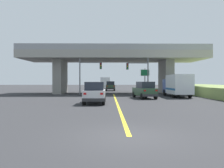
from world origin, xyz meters
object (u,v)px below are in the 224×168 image
Objects in this scene: suv_lead at (95,93)px; sedan_oncoming at (110,86)px; suv_crossing at (145,90)px; traffic_signal_farside at (87,72)px; highway_sign at (145,76)px; semi_truck_distant at (105,83)px; box_truck at (177,85)px; traffic_signal_nearside at (141,72)px.

suv_lead and sedan_oncoming have the same top height.
traffic_signal_farside reaches higher than suv_crossing.
suv_lead is 8.20m from suv_crossing.
traffic_signal_farside is at bearing -103.33° from sedan_oncoming.
highway_sign reaches higher than semi_truck_distant.
suv_lead is at bearing -116.90° from highway_sign.
box_truck reaches higher than suv_crossing.
traffic_signal_nearside is 1.01× the size of traffic_signal_farside.
semi_truck_distant reaches higher than sedan_oncoming.
semi_truck_distant is at bearing 108.88° from box_truck.
highway_sign is at bearing 11.36° from traffic_signal_farside.
traffic_signal_nearside is at bearing 140.11° from box_truck.
sedan_oncoming is 15.62m from traffic_signal_nearside.
semi_truck_distant reaches higher than box_truck.
sedan_oncoming is 1.07× the size of highway_sign.
traffic_signal_farside is 0.83× the size of semi_truck_distant.
traffic_signal_nearside reaches higher than suv_crossing.
traffic_signal_farside reaches higher than semi_truck_distant.
traffic_signal_farside is at bearing -179.88° from traffic_signal_nearside.
semi_truck_distant is (0.41, 37.49, 0.57)m from suv_lead.
suv_crossing is 0.85× the size of traffic_signal_nearside.
suv_lead is at bearing -141.08° from box_truck.
highway_sign reaches higher than sedan_oncoming.
traffic_signal_farside is 9.01m from highway_sign.
box_truck is 1.18× the size of traffic_signal_nearside.
box_truck is at bearing 17.60° from suv_crossing.
suv_lead is 12.37m from traffic_signal_farside.
semi_truck_distant is (-6.56, 23.73, -1.35)m from highway_sign.
suv_lead and suv_crossing have the same top height.
sedan_oncoming is at bearing 115.26° from box_truck.
suv_crossing is at bearing -99.63° from highway_sign.
semi_truck_distant is at bearing 102.43° from traffic_signal_nearside.
highway_sign is at bearing -67.89° from sedan_oncoming.
traffic_signal_farside is (-3.51, -14.82, 2.49)m from sedan_oncoming.
traffic_signal_farside is (-1.84, 11.98, 2.48)m from suv_lead.
semi_truck_distant reaches higher than suv_crossing.
traffic_signal_farside is (-12.20, 3.61, 1.95)m from box_truck.
traffic_signal_nearside reaches higher than highway_sign.
suv_crossing is 0.71× the size of semi_truck_distant.
suv_crossing and sedan_oncoming have the same top height.
traffic_signal_nearside is (-4.34, 3.63, 1.93)m from box_truck.
box_truck is 1.60× the size of highway_sign.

